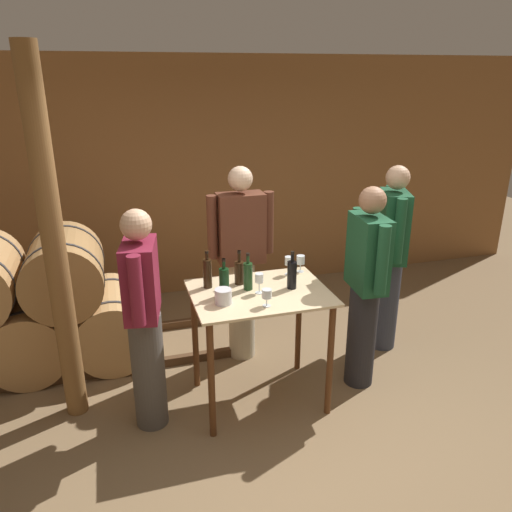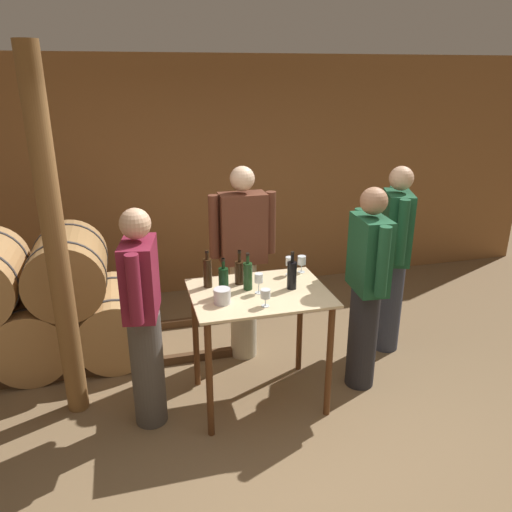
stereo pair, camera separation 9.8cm
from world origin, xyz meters
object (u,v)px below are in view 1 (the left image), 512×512
at_px(wine_glass_near_center, 259,279).
at_px(ice_bucket, 223,296).
at_px(wooden_post, 54,249).
at_px(wine_glass_far_side, 301,260).
at_px(person_visitor_with_scarf, 366,285).
at_px(wine_bottle_far_right, 292,274).
at_px(wine_glass_near_right, 289,262).
at_px(wine_bottle_center, 239,272).
at_px(wine_bottle_far_left, 207,273).
at_px(wine_bottle_left, 224,281).
at_px(person_host, 390,256).
at_px(wine_bottle_right, 248,275).
at_px(wine_glass_near_left, 267,294).
at_px(person_visitor_bearded, 241,261).
at_px(person_visitor_near_door, 144,318).

xyz_separation_m(wine_glass_near_center, ice_bucket, (-0.30, -0.10, -0.06)).
bearing_deg(wooden_post, wine_glass_far_side, 0.70).
relative_size(wine_glass_near_center, person_visitor_with_scarf, 0.09).
distance_m(wine_bottle_far_right, wine_glass_far_side, 0.35).
bearing_deg(ice_bucket, person_visitor_with_scarf, 5.24).
distance_m(wine_glass_near_right, ice_bucket, 0.74).
bearing_deg(wine_bottle_center, wine_bottle_far_left, 179.85).
bearing_deg(wine_bottle_left, person_visitor_with_scarf, -0.92).
bearing_deg(person_visitor_with_scarf, wine_bottle_far_right, 179.23).
relative_size(wine_bottle_center, person_host, 0.16).
xyz_separation_m(wine_bottle_left, wine_bottle_right, (0.20, 0.06, -0.00)).
bearing_deg(wooden_post, wine_bottle_right, -8.28).
height_order(wine_bottle_left, ice_bucket, wine_bottle_left).
xyz_separation_m(wine_bottle_right, person_host, (1.46, 0.40, -0.14)).
relative_size(wine_glass_near_left, person_visitor_with_scarf, 0.08).
bearing_deg(wine_bottle_left, person_visitor_bearded, 65.75).
xyz_separation_m(wine_bottle_center, ice_bucket, (-0.20, -0.31, -0.04)).
relative_size(wine_bottle_far_right, person_visitor_near_door, 0.18).
relative_size(wine_glass_near_right, person_visitor_bearded, 0.09).
bearing_deg(wine_glass_far_side, wine_bottle_center, -170.03).
height_order(wine_bottle_far_left, person_visitor_bearded, person_visitor_bearded).
bearing_deg(wooden_post, person_visitor_bearded, 16.62).
xyz_separation_m(person_host, person_visitor_near_door, (-2.26, -0.52, -0.05)).
xyz_separation_m(wine_bottle_center, wine_bottle_right, (0.03, -0.12, 0.02)).
height_order(wine_bottle_center, person_host, person_host).
distance_m(wine_glass_far_side, person_visitor_with_scarf, 0.56).
bearing_deg(person_visitor_near_door, wine_bottle_far_left, 25.23).
distance_m(wine_bottle_left, wine_glass_near_right, 0.65).
distance_m(wine_glass_near_center, person_visitor_near_door, 0.87).
height_order(wooden_post, wine_bottle_left, wooden_post).
height_order(wine_bottle_far_left, wine_bottle_left, wine_bottle_far_left).
bearing_deg(wine_glass_near_center, person_visitor_bearded, 85.81).
xyz_separation_m(wooden_post, wine_glass_near_left, (1.39, -0.51, -0.30)).
bearing_deg(person_visitor_bearded, wine_glass_near_center, -94.19).
distance_m(wine_bottle_far_left, ice_bucket, 0.32).
distance_m(wine_bottle_center, wine_bottle_right, 0.13).
xyz_separation_m(wooden_post, person_visitor_near_door, (0.55, -0.31, -0.47)).
xyz_separation_m(wine_glass_near_left, person_visitor_near_door, (-0.84, 0.20, -0.16)).
bearing_deg(wine_glass_near_left, wine_bottle_center, 100.65).
height_order(wine_glass_near_left, person_host, person_host).
xyz_separation_m(wooden_post, wine_bottle_far_left, (1.06, -0.07, -0.27)).
relative_size(wooden_post, wine_bottle_far_left, 9.09).
xyz_separation_m(wine_bottle_center, wine_glass_far_side, (0.54, 0.10, 0.00)).
bearing_deg(wine_bottle_center, person_visitor_with_scarf, -11.67).
relative_size(wine_bottle_right, wine_glass_near_left, 2.28).
bearing_deg(wine_bottle_far_left, wooden_post, 176.09).
bearing_deg(wine_glass_near_left, person_visitor_with_scarf, 14.50).
bearing_deg(person_visitor_near_door, wine_glass_near_left, -13.44).
relative_size(person_host, person_visitor_with_scarf, 1.03).
bearing_deg(wine_glass_near_right, person_visitor_near_door, -165.54).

